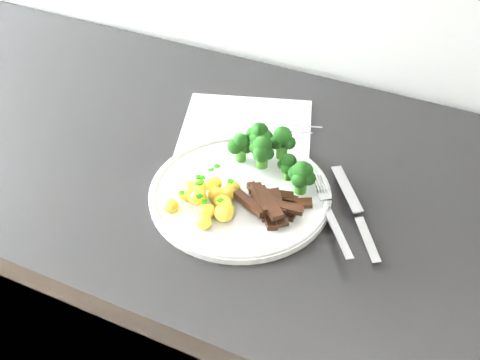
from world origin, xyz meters
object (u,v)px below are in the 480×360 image
counter (244,344)px  knife (360,223)px  beef_strips (270,204)px  broccoli (272,151)px  recipe_paper (243,149)px  fork (333,219)px  potatoes (206,198)px  plate (240,193)px

counter → knife: knife is taller
counter → beef_strips: (0.07, -0.07, 0.45)m
counter → knife: size_ratio=14.65×
beef_strips → broccoli: bearing=111.6°
counter → recipe_paper: recipe_paper is taller
beef_strips → recipe_paper: bearing=129.7°
broccoli → fork: broccoli is taller
knife → fork: bearing=-152.7°
broccoli → counter: bearing=-163.8°
recipe_paper → knife: size_ratio=2.13×
beef_strips → knife: size_ratio=0.65×
potatoes → knife: size_ratio=0.61×
counter → broccoli: broccoli is taller
plate → knife: knife is taller
counter → beef_strips: beef_strips is taller
recipe_paper → beef_strips: size_ratio=3.30×
potatoes → beef_strips: bearing=19.4°
recipe_paper → counter: bearing=-59.8°
beef_strips → fork: beef_strips is taller
beef_strips → plate: bearing=163.4°
plate → broccoli: 0.07m
potatoes → knife: 0.20m
recipe_paper → plate: size_ratio=1.33×
plate → fork: size_ratio=1.84×
counter → beef_strips: 0.46m
recipe_paper → plate: bearing=-67.0°
recipe_paper → plate: 0.10m
counter → broccoli: 0.48m
recipe_paper → potatoes: 0.14m
plate → broccoli: bearing=70.3°
broccoli → beef_strips: size_ratio=1.39×
potatoes → broccoli: bearing=64.1°
counter → broccoli: bearing=16.2°
plate → beef_strips: size_ratio=2.47×
counter → recipe_paper: 0.44m
counter → broccoli: size_ratio=16.34×
plate → knife: (0.17, 0.01, 0.00)m
recipe_paper → fork: fork is taller
plate → fork: bearing=-2.4°
broccoli → potatoes: bearing=-115.9°
recipe_paper → fork: size_ratio=2.45×
counter → fork: fork is taller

